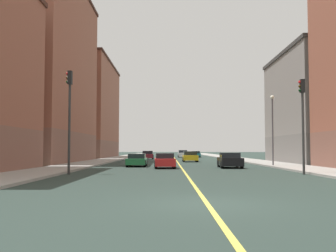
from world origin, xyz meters
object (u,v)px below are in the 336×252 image
(car_white, at_px, (184,154))
(car_green, at_px, (139,160))
(traffic_light_right_near, at_px, (71,108))
(car_black, at_px, (231,160))
(building_left_mid, at_px, (329,108))
(building_right_midblock, at_px, (39,72))
(street_lamp_left_near, at_px, (274,122))
(car_yellow, at_px, (192,157))
(car_maroon, at_px, (149,155))
(car_teal, at_px, (197,154))
(building_right_distant, at_px, (85,110))
(car_red, at_px, (166,161))
(traffic_light_left_near, at_px, (304,113))

(car_white, xyz_separation_m, car_green, (-5.92, -41.22, -0.09))
(traffic_light_right_near, distance_m, car_black, 15.71)
(building_left_mid, distance_m, car_green, 23.85)
(building_right_midblock, xyz_separation_m, street_lamp_left_near, (26.18, -11.07, -7.01))
(car_black, relative_size, car_yellow, 1.13)
(car_yellow, bearing_deg, street_lamp_left_near, -63.73)
(car_maroon, bearing_deg, car_teal, 58.51)
(building_left_mid, relative_size, building_right_midblock, 0.70)
(building_left_mid, bearing_deg, car_green, -159.32)
(building_right_distant, bearing_deg, car_teal, 7.89)
(building_right_distant, distance_m, street_lamp_left_near, 46.95)
(car_teal, bearing_deg, car_red, -97.43)
(car_maroon, bearing_deg, traffic_light_right_near, -94.78)
(building_left_mid, bearing_deg, traffic_light_left_near, -115.70)
(traffic_light_right_near, xyz_separation_m, car_black, (12.06, 9.34, -3.73))
(building_right_distant, bearing_deg, car_black, -61.93)
(building_right_midblock, distance_m, car_teal, 39.02)
(building_left_mid, relative_size, traffic_light_left_near, 2.62)
(building_left_mid, bearing_deg, building_right_midblock, 176.15)
(traffic_light_left_near, distance_m, car_teal, 53.37)
(car_maroon, bearing_deg, car_green, -89.30)
(car_red, height_order, car_maroon, car_maroon)
(traffic_light_left_near, bearing_deg, car_maroon, 107.51)
(building_left_mid, bearing_deg, traffic_light_right_near, -141.27)
(car_white, xyz_separation_m, car_black, (2.57, -43.92, -0.04))
(traffic_light_left_near, distance_m, traffic_light_right_near, 15.47)
(building_right_midblock, height_order, traffic_light_right_near, building_right_midblock)
(car_teal, relative_size, car_green, 0.98)
(building_left_mid, distance_m, car_white, 37.06)
(traffic_light_right_near, height_order, car_black, traffic_light_right_near)
(building_right_midblock, bearing_deg, car_white, 58.01)
(car_black, bearing_deg, street_lamp_left_near, 25.78)
(car_black, bearing_deg, car_yellow, 99.10)
(car_black, bearing_deg, building_left_mid, 39.59)
(traffic_light_left_near, bearing_deg, street_lamp_left_near, 84.94)
(traffic_light_right_near, height_order, car_maroon, traffic_light_right_near)
(traffic_light_right_near, xyz_separation_m, car_teal, (12.06, 53.15, -3.76))
(car_black, xyz_separation_m, car_green, (-8.49, 2.70, -0.05))
(car_teal, height_order, car_maroon, car_maroon)
(building_right_distant, height_order, traffic_light_right_near, building_right_distant)
(car_green, bearing_deg, traffic_light_left_near, -45.34)
(car_white, distance_m, car_green, 41.65)
(building_right_midblock, xyz_separation_m, car_black, (21.75, -13.21, -10.56))
(traffic_light_right_near, relative_size, car_maroon, 1.57)
(car_red, bearing_deg, car_maroon, 95.72)
(car_red, bearing_deg, building_left_mid, 31.45)
(building_left_mid, xyz_separation_m, car_maroon, (-21.95, 18.55, -5.84))
(building_left_mid, xyz_separation_m, car_teal, (-13.13, 32.95, -5.88))
(car_teal, bearing_deg, car_maroon, -121.49)
(building_left_mid, relative_size, car_red, 4.04)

